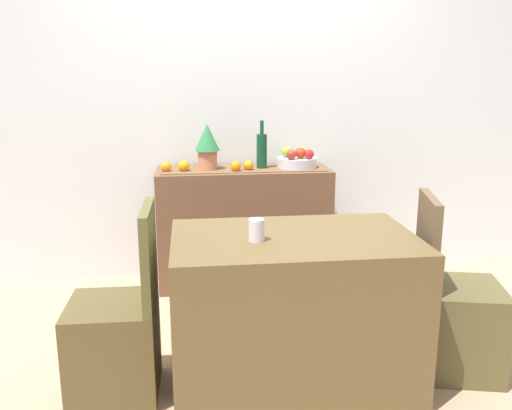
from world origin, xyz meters
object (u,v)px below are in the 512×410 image
Objects in this scene: sideboard_console at (244,227)px; wine_bottle at (262,150)px; chair_by_corner at (455,320)px; dining_table at (293,310)px; fruit_bowl at (297,162)px; potted_plant at (207,144)px; chair_near_window at (117,340)px; coffee_cup at (256,230)px.

sideboard_console is 3.60× the size of wine_bottle.
dining_table is at bearing -179.74° from chair_by_corner.
chair_by_corner reaches higher than fruit_bowl.
chair_by_corner is (0.83, 0.00, -0.10)m from dining_table.
fruit_bowl is 0.63m from potted_plant.
potted_plant reaches higher than dining_table.
potted_plant is 0.35× the size of chair_near_window.
wine_bottle is at bearing 180.00° from fruit_bowl.
coffee_cup is (-0.18, -0.06, 0.42)m from dining_table.
sideboard_console is at bearing 125.34° from chair_by_corner.
potted_plant is 3.10× the size of coffee_cup.
potted_plant is 1.39m from coffee_cup.
chair_by_corner is (0.93, -1.31, -0.15)m from sideboard_console.
fruit_bowl reaches higher than coffee_cup.
sideboard_console is 0.63m from potted_plant.
fruit_bowl is 0.89× the size of potted_plant.
chair_near_window reaches higher than coffee_cup.
wine_bottle is at bearing 88.91° from dining_table.
chair_near_window is (-0.83, -0.00, -0.10)m from dining_table.
fruit_bowl is 0.84× the size of wine_bottle.
potted_plant is at bearing 180.00° from sideboard_console.
potted_plant reaches higher than sideboard_console.
sideboard_console is 11.79× the size of coffee_cup.
chair_near_window is at bearing 175.14° from coffee_cup.
potted_plant is 1.50m from dining_table.
wine_bottle is 3.27× the size of coffee_cup.
dining_table is at bearing -101.61° from fruit_bowl.
sideboard_console is 1.32× the size of chair_by_corner.
fruit_bowl is 0.31× the size of chair_near_window.
fruit_bowl is at bearing 113.06° from chair_by_corner.
potted_plant is 1.91m from chair_by_corner.
coffee_cup is 0.11× the size of chair_near_window.
potted_plant is at bearing 131.84° from chair_by_corner.
potted_plant reaches higher than coffee_cup.
wine_bottle is at bearing 81.39° from coffee_cup.
chair_near_window is 1.00× the size of chair_by_corner.
chair_near_window is at bearing -118.90° from sideboard_console.
sideboard_console is at bearing 180.00° from fruit_bowl.
dining_table is (-0.02, -1.31, -0.58)m from wine_bottle.
sideboard_console is 4.27× the size of fruit_bowl.
dining_table is (0.35, -1.31, -0.63)m from potted_plant.
chair_by_corner is (1.17, -1.31, -0.73)m from potted_plant.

